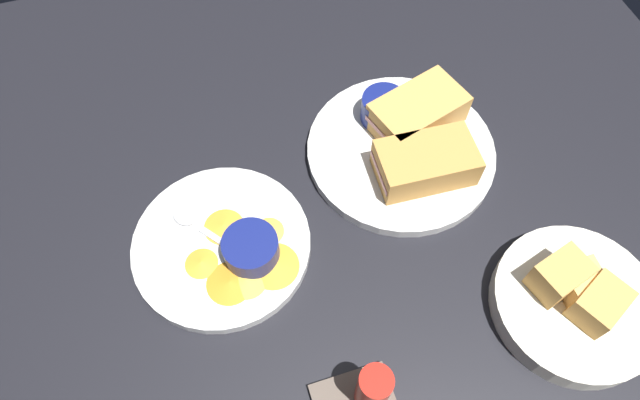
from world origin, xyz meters
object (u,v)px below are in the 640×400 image
object	(u,v)px
plate_chips_companion	(222,245)
bread_basket_rear	(575,301)
plate_sandwich_main	(400,151)
spoon_by_dark_ramekin	(410,137)
spoon_by_gravy_ramekin	(191,222)
ramekin_dark_sauce	(384,108)
ramekin_light_gravy	(251,248)
sandwich_half_far	(417,112)
sandwich_half_near	(426,164)

from	to	relation	value
plate_chips_companion	bread_basket_rear	bearing A→B (deg)	151.96
plate_chips_companion	plate_sandwich_main	bearing A→B (deg)	-166.19
spoon_by_dark_ramekin	spoon_by_gravy_ramekin	size ratio (longest dim) A/B	1.10
ramekin_dark_sauce	ramekin_light_gravy	world-z (taller)	ramekin_dark_sauce
sandwich_half_far	plate_sandwich_main	bearing A→B (deg)	44.91
sandwich_half_near	plate_chips_companion	xyz separation A→B (cm)	(28.82, 1.87, -3.20)
spoon_by_dark_ramekin	ramekin_light_gravy	xyz separation A→B (cm)	(25.80, 10.85, 1.55)
ramekin_dark_sauce	spoon_by_dark_ramekin	xyz separation A→B (cm)	(-2.35, 4.75, -1.79)
plate_sandwich_main	plate_chips_companion	size ratio (longest dim) A/B	1.16
spoon_by_gravy_ramekin	ramekin_light_gravy	bearing A→B (deg)	134.02
ramekin_dark_sauce	sandwich_half_far	bearing A→B (deg)	150.38
ramekin_light_gravy	spoon_by_gravy_ramekin	distance (cm)	9.45
ramekin_light_gravy	bread_basket_rear	bearing A→B (deg)	153.28
sandwich_half_near	ramekin_light_gravy	bearing A→B (deg)	10.59
ramekin_dark_sauce	ramekin_light_gravy	distance (cm)	28.17
sandwich_half_far	plate_chips_companion	size ratio (longest dim) A/B	0.64
plate_sandwich_main	sandwich_half_near	xyz separation A→B (cm)	(-1.30, 4.89, 3.20)
sandwich_half_far	spoon_by_dark_ramekin	xyz separation A→B (cm)	(1.85, 2.36, -2.04)
plate_sandwich_main	ramekin_light_gravy	world-z (taller)	ramekin_light_gravy
sandwich_half_far	ramekin_dark_sauce	distance (cm)	4.84
ramekin_light_gravy	plate_sandwich_main	bearing A→B (deg)	-158.19
ramekin_light_gravy	spoon_by_dark_ramekin	bearing A→B (deg)	-157.20
plate_sandwich_main	spoon_by_dark_ramekin	distance (cm)	2.41
spoon_by_gravy_ramekin	bread_basket_rear	bearing A→B (deg)	149.65
sandwich_half_near	spoon_by_gravy_ramekin	distance (cm)	31.98
ramekin_light_gravy	spoon_by_gravy_ramekin	world-z (taller)	ramekin_light_gravy
plate_sandwich_main	ramekin_light_gravy	xyz separation A→B (cm)	(24.07, 9.63, 2.71)
sandwich_half_near	spoon_by_dark_ramekin	size ratio (longest dim) A/B	1.43
ramekin_dark_sauce	spoon_by_gravy_ramekin	world-z (taller)	ramekin_dark_sauce
sandwich_half_near	bread_basket_rear	world-z (taller)	bread_basket_rear
plate_sandwich_main	bread_basket_rear	bearing A→B (deg)	112.42
sandwich_half_near	bread_basket_rear	distance (cm)	24.75
plate_sandwich_main	sandwich_half_near	world-z (taller)	sandwich_half_near
plate_sandwich_main	spoon_by_gravy_ramekin	distance (cm)	30.71
sandwich_half_near	spoon_by_dark_ramekin	xyz separation A→B (cm)	(-0.43, -6.10, -2.04)
ramekin_dark_sauce	bread_basket_rear	size ratio (longest dim) A/B	0.33
plate_chips_companion	bread_basket_rear	world-z (taller)	bread_basket_rear
ramekin_light_gravy	ramekin_dark_sauce	bearing A→B (deg)	-146.38
plate_sandwich_main	ramekin_dark_sauce	world-z (taller)	ramekin_dark_sauce
plate_sandwich_main	plate_chips_companion	xyz separation A→B (cm)	(27.52, 6.76, 0.00)
plate_sandwich_main	ramekin_dark_sauce	xyz separation A→B (cm)	(0.62, -5.96, 2.95)
sandwich_half_far	spoon_by_gravy_ramekin	size ratio (longest dim) A/B	1.70
plate_chips_companion	spoon_by_gravy_ramekin	bearing A→B (deg)	-51.64
plate_sandwich_main	spoon_by_gravy_ramekin	xyz separation A→B (cm)	(30.55, 2.93, 1.16)
sandwich_half_near	spoon_by_gravy_ramekin	xyz separation A→B (cm)	(31.85, -1.96, -2.04)
sandwich_half_far	spoon_by_dark_ramekin	bearing A→B (deg)	51.85
ramekin_dark_sauce	plate_chips_companion	distance (cm)	29.90
sandwich_half_near	plate_chips_companion	world-z (taller)	sandwich_half_near
sandwich_half_near	sandwich_half_far	world-z (taller)	same
ramekin_dark_sauce	spoon_by_gravy_ramekin	xyz separation A→B (cm)	(29.93, 8.89, -1.79)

